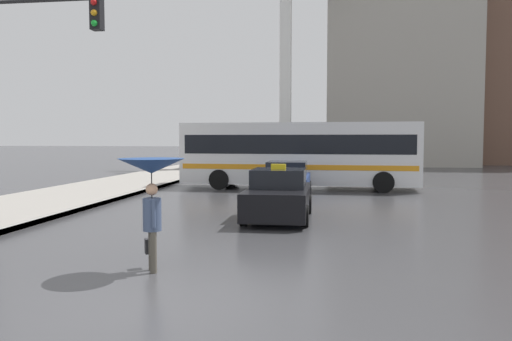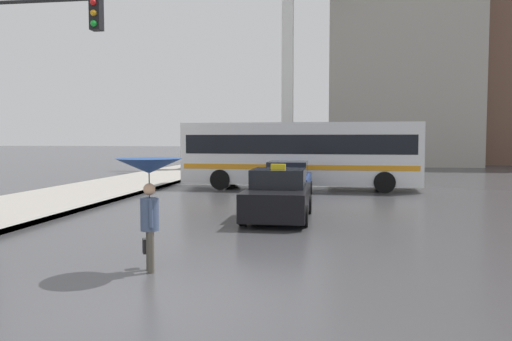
% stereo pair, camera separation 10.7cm
% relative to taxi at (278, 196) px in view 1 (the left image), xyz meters
% --- Properties ---
extents(ground_plane, '(300.00, 300.00, 0.00)m').
position_rel_taxi_xyz_m(ground_plane, '(-1.18, -8.43, -0.69)').
color(ground_plane, '#38383A').
extents(taxi, '(1.91, 4.02, 1.66)m').
position_rel_taxi_xyz_m(taxi, '(0.00, 0.00, 0.00)').
color(taxi, black).
rests_on(taxi, ground_plane).
extents(sedan_red, '(1.91, 4.28, 1.49)m').
position_rel_taxi_xyz_m(sedan_red, '(-0.18, 5.46, -0.01)').
color(sedan_red, navy).
rests_on(sedan_red, ground_plane).
extents(city_bus, '(11.38, 3.13, 3.18)m').
position_rel_taxi_xyz_m(city_bus, '(0.09, 9.27, 1.08)').
color(city_bus, silver).
rests_on(city_bus, ground_plane).
extents(pedestrian_with_umbrella, '(1.19, 1.19, 2.07)m').
position_rel_taxi_xyz_m(pedestrian_with_umbrella, '(-1.70, -6.31, 1.02)').
color(pedestrian_with_umbrella, '#4C473D').
rests_on(pedestrian_with_umbrella, ground_plane).
extents(traffic_light, '(3.35, 0.38, 6.28)m').
position_rel_taxi_xyz_m(traffic_light, '(-6.28, -2.77, 3.63)').
color(traffic_light, black).
rests_on(traffic_light, ground_plane).
extents(building_tower_near, '(12.89, 8.99, 23.07)m').
position_rel_taxi_xyz_m(building_tower_near, '(7.85, 33.15, 10.84)').
color(building_tower_near, '#A39E93').
rests_on(building_tower_near, ground_plane).
extents(monument_cross, '(9.56, 0.90, 21.73)m').
position_rel_taxi_xyz_m(monument_cross, '(-1.94, 26.07, 11.64)').
color(monument_cross, white).
rests_on(monument_cross, ground_plane).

